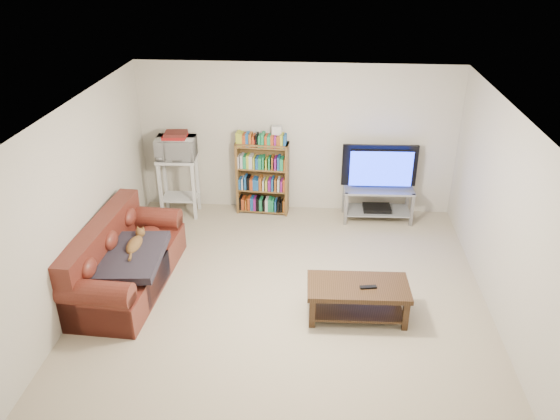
# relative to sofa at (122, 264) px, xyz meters

# --- Properties ---
(floor) EXTENTS (5.00, 5.00, 0.00)m
(floor) POSITION_rel_sofa_xyz_m (2.11, -0.06, -0.31)
(floor) COLOR #C0B08F
(floor) RESTS_ON ground
(ceiling) EXTENTS (5.00, 5.00, 0.00)m
(ceiling) POSITION_rel_sofa_xyz_m (2.11, -0.06, 2.09)
(ceiling) COLOR white
(ceiling) RESTS_ON ground
(wall_back) EXTENTS (5.00, 0.00, 5.00)m
(wall_back) POSITION_rel_sofa_xyz_m (2.11, 2.44, 0.89)
(wall_back) COLOR beige
(wall_back) RESTS_ON ground
(wall_front) EXTENTS (5.00, 0.00, 5.00)m
(wall_front) POSITION_rel_sofa_xyz_m (2.11, -2.56, 0.89)
(wall_front) COLOR beige
(wall_front) RESTS_ON ground
(wall_left) EXTENTS (0.00, 5.00, 5.00)m
(wall_left) POSITION_rel_sofa_xyz_m (-0.39, -0.06, 0.89)
(wall_left) COLOR beige
(wall_left) RESTS_ON ground
(wall_right) EXTENTS (0.00, 5.00, 5.00)m
(wall_right) POSITION_rel_sofa_xyz_m (4.61, -0.06, 0.89)
(wall_right) COLOR beige
(wall_right) RESTS_ON ground
(sofa) EXTENTS (1.00, 2.12, 0.89)m
(sofa) POSITION_rel_sofa_xyz_m (0.00, 0.00, 0.00)
(sofa) COLOR #5F2218
(sofa) RESTS_ON floor
(blanket) EXTENTS (0.84, 1.07, 0.18)m
(blanket) POSITION_rel_sofa_xyz_m (0.17, -0.15, 0.21)
(blanket) COLOR #27222B
(blanket) RESTS_ON sofa
(cat) EXTENTS (0.25, 0.58, 0.17)m
(cat) POSITION_rel_sofa_xyz_m (0.18, 0.04, 0.27)
(cat) COLOR brown
(cat) RESTS_ON sofa
(coffee_table) EXTENTS (1.21, 0.63, 0.43)m
(coffee_table) POSITION_rel_sofa_xyz_m (2.99, -0.40, -0.01)
(coffee_table) COLOR #352112
(coffee_table) RESTS_ON floor
(remote) EXTENTS (0.20, 0.09, 0.02)m
(remote) POSITION_rel_sofa_xyz_m (3.10, -0.46, 0.13)
(remote) COLOR black
(remote) RESTS_ON coffee_table
(tv_stand) EXTENTS (1.10, 0.53, 0.54)m
(tv_stand) POSITION_rel_sofa_xyz_m (3.42, 2.12, 0.05)
(tv_stand) COLOR #999EA3
(tv_stand) RESTS_ON floor
(television) EXTENTS (1.17, 0.20, 0.67)m
(television) POSITION_rel_sofa_xyz_m (3.42, 2.12, 0.56)
(television) COLOR black
(television) RESTS_ON tv_stand
(dvd_player) EXTENTS (0.44, 0.32, 0.06)m
(dvd_player) POSITION_rel_sofa_xyz_m (3.42, 2.12, -0.12)
(dvd_player) COLOR black
(dvd_player) RESTS_ON tv_stand
(bookshelf) EXTENTS (0.85, 0.31, 1.20)m
(bookshelf) POSITION_rel_sofa_xyz_m (1.58, 2.23, 0.31)
(bookshelf) COLOR brown
(bookshelf) RESTS_ON floor
(shelf_clutter) EXTENTS (0.62, 0.20, 0.28)m
(shelf_clutter) POSITION_rel_sofa_xyz_m (1.68, 2.24, 0.99)
(shelf_clutter) COLOR silver
(shelf_clutter) RESTS_ON bookshelf
(microwave_stand) EXTENTS (0.63, 0.47, 0.97)m
(microwave_stand) POSITION_rel_sofa_xyz_m (0.25, 2.06, 0.31)
(microwave_stand) COLOR silver
(microwave_stand) RESTS_ON floor
(microwave) EXTENTS (0.62, 0.43, 0.33)m
(microwave) POSITION_rel_sofa_xyz_m (0.25, 2.06, 0.83)
(microwave) COLOR silver
(microwave) RESTS_ON microwave_stand
(game_boxes) EXTENTS (0.37, 0.33, 0.05)m
(game_boxes) POSITION_rel_sofa_xyz_m (0.25, 2.06, 1.02)
(game_boxes) COLOR maroon
(game_boxes) RESTS_ON microwave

